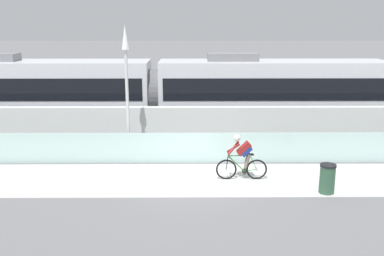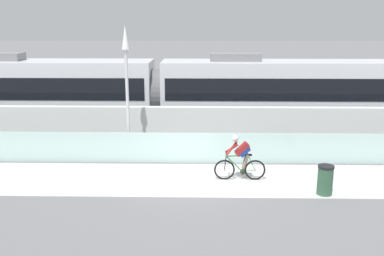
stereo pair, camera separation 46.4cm
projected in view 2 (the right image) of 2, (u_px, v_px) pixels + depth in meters
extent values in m
plane|color=slate|center=(194.00, 179.00, 15.13)|extent=(200.00, 200.00, 0.00)
cube|color=beige|center=(194.00, 179.00, 15.13)|extent=(32.00, 3.20, 0.01)
cube|color=silver|center=(195.00, 148.00, 16.79)|extent=(32.00, 0.05, 1.18)
cube|color=silver|center=(195.00, 128.00, 18.45)|extent=(32.00, 0.36, 1.84)
cube|color=#595654|center=(196.00, 134.00, 21.08)|extent=(32.00, 0.08, 0.01)
cube|color=#595654|center=(196.00, 127.00, 22.47)|extent=(32.00, 0.08, 0.01)
cube|color=silver|center=(41.00, 92.00, 21.48)|extent=(11.00, 2.50, 3.10)
cube|color=black|center=(40.00, 85.00, 21.39)|extent=(10.56, 2.54, 1.04)
cube|color=#19599E|center=(43.00, 119.00, 21.81)|extent=(10.78, 2.53, 0.28)
cube|color=#232326|center=(113.00, 123.00, 21.78)|extent=(1.40, 1.88, 0.20)
cylinder|color=black|center=(111.00, 128.00, 21.10)|extent=(0.60, 0.10, 0.60)
cylinder|color=black|center=(116.00, 121.00, 22.49)|extent=(0.60, 0.10, 0.60)
cube|color=silver|center=(275.00, 93.00, 21.24)|extent=(11.00, 2.50, 3.10)
cube|color=black|center=(276.00, 86.00, 21.15)|extent=(10.56, 2.54, 1.04)
cube|color=#19599E|center=(274.00, 120.00, 21.57)|extent=(10.78, 2.53, 0.28)
cube|color=slate|center=(235.00, 57.00, 20.86)|extent=(2.40, 1.10, 0.36)
cube|color=#232326|center=(203.00, 123.00, 21.68)|extent=(1.40, 1.88, 0.20)
cylinder|color=black|center=(203.00, 128.00, 21.00)|extent=(0.60, 0.10, 0.60)
cylinder|color=black|center=(203.00, 121.00, 22.40)|extent=(0.60, 0.10, 0.60)
cube|color=#232326|center=(345.00, 124.00, 21.54)|extent=(1.40, 1.88, 0.20)
cylinder|color=black|center=(350.00, 129.00, 20.86)|extent=(0.60, 0.10, 0.60)
cylinder|color=black|center=(341.00, 122.00, 22.25)|extent=(0.60, 0.10, 0.60)
cylinder|color=#59595B|center=(157.00, 93.00, 21.36)|extent=(0.60, 2.30, 2.30)
torus|color=black|center=(224.00, 170.00, 15.03)|extent=(0.72, 0.06, 0.72)
cylinder|color=#99999E|center=(224.00, 170.00, 15.03)|extent=(0.07, 0.10, 0.07)
torus|color=black|center=(255.00, 170.00, 15.00)|extent=(0.72, 0.06, 0.72)
cylinder|color=#99999E|center=(255.00, 170.00, 15.00)|extent=(0.07, 0.10, 0.07)
cylinder|color=#337233|center=(234.00, 164.00, 14.97)|extent=(0.60, 0.04, 0.58)
cylinder|color=#337233|center=(245.00, 164.00, 14.95)|extent=(0.22, 0.04, 0.59)
cylinder|color=#337233|center=(237.00, 156.00, 14.89)|extent=(0.76, 0.04, 0.07)
cylinder|color=#337233|center=(249.00, 171.00, 15.02)|extent=(0.43, 0.03, 0.09)
cylinder|color=#337233|center=(252.00, 163.00, 14.94)|extent=(0.27, 0.02, 0.53)
cylinder|color=black|center=(225.00, 163.00, 14.97)|extent=(0.08, 0.03, 0.49)
cube|color=black|center=(248.00, 155.00, 14.88)|extent=(0.24, 0.10, 0.05)
cylinder|color=black|center=(226.00, 153.00, 14.88)|extent=(0.03, 0.58, 0.03)
cylinder|color=#262628|center=(243.00, 172.00, 15.03)|extent=(0.18, 0.02, 0.18)
cube|color=maroon|center=(242.00, 149.00, 14.83)|extent=(0.50, 0.28, 0.51)
cube|color=navy|center=(245.00, 151.00, 14.85)|extent=(0.38, 0.30, 0.38)
sphere|color=beige|center=(235.00, 139.00, 14.75)|extent=(0.20, 0.20, 0.20)
sphere|color=silver|center=(235.00, 138.00, 14.74)|extent=(0.23, 0.23, 0.23)
cylinder|color=maroon|center=(232.00, 149.00, 14.84)|extent=(0.44, 0.41, 0.41)
cylinder|color=maroon|center=(232.00, 149.00, 14.84)|extent=(0.44, 0.41, 0.41)
cylinder|color=#726656|center=(245.00, 165.00, 14.97)|extent=(0.29, 0.33, 0.80)
cylinder|color=#726656|center=(245.00, 161.00, 14.93)|extent=(0.29, 0.33, 0.54)
cylinder|color=gray|center=(130.00, 157.00, 17.25)|extent=(0.24, 0.24, 0.20)
cylinder|color=silver|center=(128.00, 105.00, 16.74)|extent=(0.12, 0.12, 4.20)
cone|color=white|center=(125.00, 37.00, 16.12)|extent=(0.28, 0.28, 0.90)
cylinder|color=#33593F|center=(325.00, 181.00, 13.73)|extent=(0.48, 0.48, 0.90)
cylinder|color=black|center=(326.00, 167.00, 13.61)|extent=(0.51, 0.51, 0.06)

